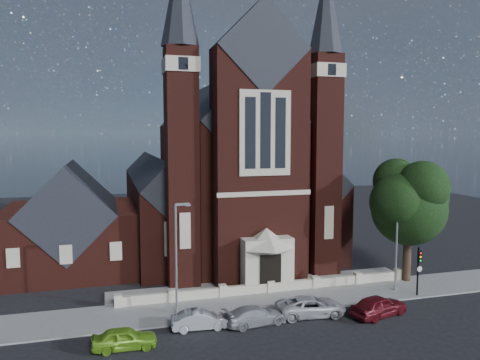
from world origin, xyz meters
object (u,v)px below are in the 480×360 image
object	(u,v)px
church	(222,176)
street_tree	(412,204)
parish_hall	(71,228)
car_lime_van	(124,338)
traffic_signal	(419,265)
car_white_suv	(311,306)
car_silver_b	(255,315)
street_lamp_right	(398,237)
car_dark_red	(379,306)
street_lamp_left	(177,252)
car_silver_a	(200,320)

from	to	relation	value
church	street_tree	distance (m)	21.38
parish_hall	car_lime_van	world-z (taller)	parish_hall
traffic_signal	car_white_suv	world-z (taller)	traffic_signal
car_silver_b	car_white_suv	bearing A→B (deg)	-92.26
traffic_signal	car_lime_van	size ratio (longest dim) A/B	1.04
street_tree	street_lamp_right	world-z (taller)	street_tree
street_tree	car_white_suv	size ratio (longest dim) A/B	2.15
street_lamp_right	car_dark_red	distance (m)	7.14
parish_hall	street_lamp_left	bearing A→B (deg)	-59.98
church	car_dark_red	distance (m)	24.99
car_white_suv	street_lamp_left	bearing A→B (deg)	77.79
church	street_lamp_right	bearing A→B (deg)	-61.96
car_silver_b	car_dark_red	xyz separation A→B (m)	(8.89, -1.02, 0.13)
parish_hall	car_silver_a	distance (m)	19.49
street_tree	car_lime_van	xyz separation A→B (m)	(-24.41, -6.18, -6.30)
car_silver_a	car_dark_red	xyz separation A→B (m)	(12.65, -1.33, 0.13)
parish_hall	car_dark_red	world-z (taller)	parish_hall
street_tree	street_lamp_left	distance (m)	20.71
parish_hall	traffic_signal	distance (m)	31.20
street_lamp_left	car_silver_a	bearing A→B (deg)	-70.11
church	traffic_signal	bearing A→B (deg)	-61.80
street_lamp_right	church	bearing A→B (deg)	118.04
car_silver_a	car_dark_red	size ratio (longest dim) A/B	0.86
parish_hall	traffic_signal	world-z (taller)	parish_hall
car_dark_red	street_lamp_right	bearing A→B (deg)	-61.67
church	street_tree	xyz separation A→B (m)	(12.60, -17.23, -1.23)
car_lime_van	car_silver_a	bearing A→B (deg)	-70.49
street_tree	street_lamp_left	bearing A→B (deg)	-175.24
church	street_lamp_right	xyz separation A→B (m)	(10.09, -18.94, -3.59)
street_lamp_left	car_silver_b	size ratio (longest dim) A/B	1.86
parish_hall	car_lime_van	size ratio (longest dim) A/B	3.16
car_silver_a	traffic_signal	bearing A→B (deg)	-82.77
car_white_suv	traffic_signal	bearing A→B (deg)	-77.91
car_silver_a	street_tree	bearing A→B (deg)	-73.69
street_lamp_left	car_silver_a	size ratio (longest dim) A/B	2.12
parish_hall	car_dark_red	bearing A→B (deg)	-39.89
car_white_suv	car_dark_red	xyz separation A→B (m)	(4.59, -1.40, 0.07)
street_tree	car_lime_van	size ratio (longest dim) A/B	2.77
parish_hall	car_silver_b	distance (m)	21.75
street_tree	street_lamp_right	xyz separation A→B (m)	(-2.51, -1.71, -2.36)
street_lamp_left	traffic_signal	size ratio (longest dim) A/B	2.02
church	car_white_suv	distance (m)	23.03
traffic_signal	car_silver_b	world-z (taller)	traffic_signal
church	car_dark_red	xyz separation A→B (m)	(5.78, -23.15, -7.43)
traffic_signal	car_silver_a	size ratio (longest dim) A/B	1.05
church	car_silver_b	distance (m)	23.59
traffic_signal	car_white_suv	xyz separation A→B (m)	(-9.81, -1.23, -1.89)
street_lamp_right	car_silver_a	size ratio (longest dim) A/B	2.12
traffic_signal	car_silver_b	distance (m)	14.34
street_tree	car_dark_red	xyz separation A→B (m)	(-6.82, -5.92, -6.20)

